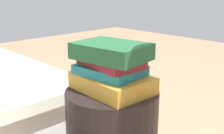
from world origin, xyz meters
name	(u,v)px	position (x,y,z in m)	size (l,w,h in m)	color
book_ochre	(114,83)	(0.00, 0.00, 0.60)	(0.29, 0.21, 0.06)	#B7842D
book_teal	(109,70)	(0.01, 0.00, 0.65)	(0.24, 0.18, 0.04)	#1E727F
book_maroon	(111,63)	(0.00, 0.01, 0.68)	(0.24, 0.15, 0.03)	maroon
book_forest	(111,51)	(-0.01, 0.01, 0.72)	(0.26, 0.19, 0.06)	#1E512D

